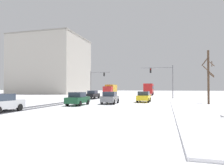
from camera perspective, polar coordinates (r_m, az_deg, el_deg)
The scene contains 15 objects.
ground_plane at distance 13.12m, azimuth -27.79°, elevation -10.37°, with size 300.00×300.00×0.00m, color white.
wheel_track_left_lane at distance 29.07m, azimuth -11.99°, elevation -5.32°, with size 0.89×35.85×0.01m, color #4C4C51.
wheel_track_right_lane at distance 29.72m, azimuth -14.36°, elevation -5.21°, with size 1.16×35.85×0.01m, color #4C4C51.
sidewalk_kerb_right at distance 24.36m, azimuth 21.43°, elevation -5.95°, with size 4.00×35.85×0.12m, color white.
traffic_signal_far_left at distance 51.14m, azimuth -4.63°, elevation 1.38°, with size 5.33×0.39×6.50m.
traffic_signal_near_right at distance 40.08m, azimuth 14.59°, elevation 2.18°, with size 6.08×0.46×6.50m.
car_black_lead at distance 40.27m, azimuth -5.52°, elevation -3.01°, with size 1.85×4.11×1.62m.
car_yellow_cab_second at distance 30.36m, azimuth 9.08°, elevation -3.61°, with size 1.88×4.12×1.62m.
car_grey_third at distance 26.93m, azimuth -0.55°, elevation -3.94°, with size 1.97×4.17×1.62m.
car_dark_green_fourth at distance 24.92m, azimuth -9.76°, elevation -4.15°, with size 1.94×4.15×1.62m.
car_silver_fifth at distance 20.14m, azimuth -29.03°, elevation -4.75°, with size 1.91×4.14×1.62m.
bus_oncoming at distance 61.75m, azimuth 10.49°, elevation -1.25°, with size 2.92×11.07×3.38m.
box_truck_delivery at distance 52.59m, azimuth -0.45°, elevation -1.68°, with size 2.51×7.48×3.02m.
bare_tree_sidewalk_mid at distance 29.23m, azimuth 25.85°, elevation 2.18°, with size 1.60×1.61×7.13m.
office_building_far_left_block at distance 80.86m, azimuth -16.95°, elevation 5.04°, with size 24.63×21.68×21.51m.
Camera 1 is at (8.83, -9.47, 2.14)m, focal length 31.99 mm.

